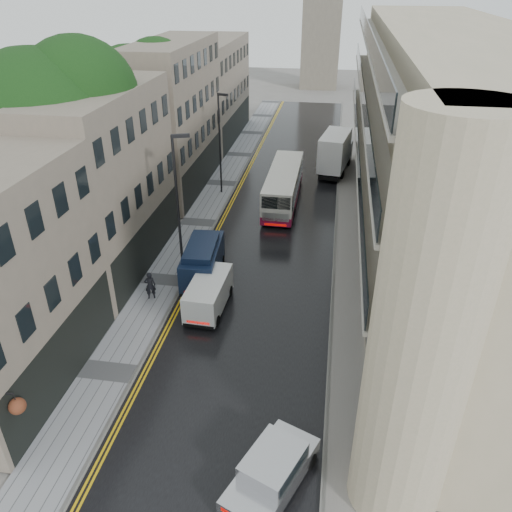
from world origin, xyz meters
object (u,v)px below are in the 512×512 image
(tree_near, at_px, (48,164))
(lamp_post_near, at_px, (178,212))
(cream_bus, at_px, (266,199))
(pedestrian, at_px, (150,285))
(white_van, at_px, (186,308))
(navy_van, at_px, (182,274))
(tree_far, at_px, (136,120))
(silver_hatchback, at_px, (229,492))
(lamp_post_far, at_px, (220,145))
(white_lorry, at_px, (321,157))

(tree_near, xyz_separation_m, lamp_post_near, (7.80, -0.38, -2.33))
(cream_bus, distance_m, pedestrian, 13.42)
(white_van, xyz_separation_m, navy_van, (-1.04, 2.80, 0.32))
(cream_bus, bearing_deg, tree_far, 163.24)
(silver_hatchback, relative_size, lamp_post_far, 0.52)
(navy_van, height_order, lamp_post_far, lamp_post_far)
(navy_van, bearing_deg, lamp_post_near, 101.25)
(cream_bus, relative_size, navy_van, 2.06)
(silver_hatchback, bearing_deg, pedestrian, 143.44)
(silver_hatchback, bearing_deg, navy_van, 135.70)
(tree_far, xyz_separation_m, cream_bus, (11.21, -3.37, -4.80))
(pedestrian, bearing_deg, tree_near, -42.04)
(white_van, relative_size, lamp_post_far, 0.51)
(white_lorry, distance_m, lamp_post_near, 21.04)
(white_lorry, distance_m, lamp_post_far, 10.14)
(pedestrian, bearing_deg, lamp_post_far, -110.38)
(lamp_post_far, bearing_deg, tree_far, -157.14)
(tree_far, xyz_separation_m, navy_van, (7.90, -14.83, -4.94))
(tree_near, height_order, lamp_post_far, tree_near)
(white_lorry, relative_size, silver_hatchback, 1.72)
(tree_far, height_order, white_van, tree_far)
(silver_hatchback, bearing_deg, white_lorry, 110.03)
(silver_hatchback, xyz_separation_m, white_van, (-4.51, 10.27, 0.15))
(tree_far, xyz_separation_m, white_lorry, (15.03, 6.09, -4.27))
(tree_far, height_order, navy_van, tree_far)
(lamp_post_near, distance_m, lamp_post_far, 14.08)
(silver_hatchback, height_order, white_van, white_van)
(tree_near, relative_size, tree_far, 1.11)
(silver_hatchback, height_order, navy_van, navy_van)
(pedestrian, bearing_deg, tree_far, -87.03)
(white_lorry, xyz_separation_m, navy_van, (-7.13, -20.91, -0.67))
(tree_near, height_order, lamp_post_near, tree_near)
(tree_near, xyz_separation_m, lamp_post_far, (7.08, 13.68, -2.66))
(white_van, distance_m, pedestrian, 3.20)
(silver_hatchback, bearing_deg, cream_bus, 117.92)
(tree_near, bearing_deg, tree_far, 88.68)
(lamp_post_near, xyz_separation_m, lamp_post_far, (-0.72, 14.06, -0.34))
(tree_near, height_order, pedestrian, tree_near)
(navy_van, distance_m, pedestrian, 1.94)
(white_van, distance_m, lamp_post_near, 5.78)
(white_lorry, height_order, navy_van, white_lorry)
(tree_near, relative_size, white_van, 3.28)
(lamp_post_near, bearing_deg, white_lorry, 48.79)
(tree_near, distance_m, tree_far, 13.02)
(tree_far, height_order, white_lorry, tree_far)
(navy_van, relative_size, pedestrian, 2.90)
(white_lorry, relative_size, pedestrian, 4.29)
(cream_bus, bearing_deg, lamp_post_far, 137.55)
(white_van, relative_size, pedestrian, 2.46)
(cream_bus, height_order, white_lorry, white_lorry)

